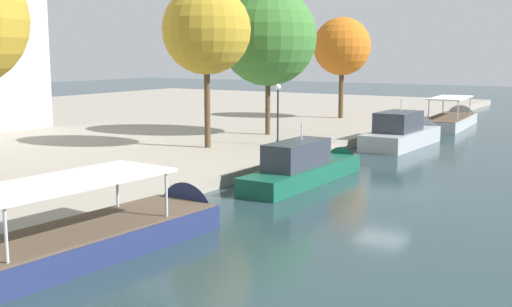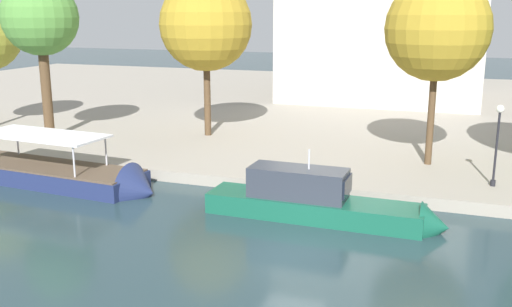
{
  "view_description": "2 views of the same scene",
  "coord_description": "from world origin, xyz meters",
  "px_view_note": "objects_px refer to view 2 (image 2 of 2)",
  "views": [
    {
      "loc": [
        -30.27,
        -11.15,
        6.86
      ],
      "look_at": [
        -2.39,
        6.01,
        1.74
      ],
      "focal_mm": 45.17,
      "sensor_mm": 36.0,
      "label": 1
    },
    {
      "loc": [
        5.85,
        -20.36,
        9.27
      ],
      "look_at": [
        -3.63,
        6.04,
        2.41
      ],
      "focal_mm": 40.79,
      "sensor_mm": 36.0,
      "label": 2
    }
  ],
  "objects_px": {
    "tour_boat_1": "(61,178)",
    "tree_0": "(203,25)",
    "tree_1": "(40,17)",
    "motor_yacht_2": "(323,206)",
    "tree_2": "(438,28)",
    "lamp_post": "(497,137)"
  },
  "relations": [
    {
      "from": "tree_0",
      "to": "tree_1",
      "type": "height_order",
      "value": "tree_0"
    },
    {
      "from": "motor_yacht_2",
      "to": "tree_2",
      "type": "height_order",
      "value": "tree_2"
    },
    {
      "from": "lamp_post",
      "to": "tree_1",
      "type": "bearing_deg",
      "value": 176.22
    },
    {
      "from": "tree_1",
      "to": "tree_2",
      "type": "xyz_separation_m",
      "value": [
        25.48,
        1.67,
        -0.56
      ]
    },
    {
      "from": "lamp_post",
      "to": "motor_yacht_2",
      "type": "bearing_deg",
      "value": -140.58
    },
    {
      "from": "lamp_post",
      "to": "tree_2",
      "type": "bearing_deg",
      "value": 133.59
    },
    {
      "from": "tree_2",
      "to": "tree_1",
      "type": "bearing_deg",
      "value": -176.25
    },
    {
      "from": "motor_yacht_2",
      "to": "lamp_post",
      "type": "xyz_separation_m",
      "value": [
        7.39,
        6.07,
        2.5
      ]
    },
    {
      "from": "tour_boat_1",
      "to": "lamp_post",
      "type": "height_order",
      "value": "lamp_post"
    },
    {
      "from": "lamp_post",
      "to": "tree_0",
      "type": "height_order",
      "value": "tree_0"
    },
    {
      "from": "tree_1",
      "to": "motor_yacht_2",
      "type": "bearing_deg",
      "value": -20.36
    },
    {
      "from": "tree_0",
      "to": "tree_1",
      "type": "xyz_separation_m",
      "value": [
        -9.76,
        -4.72,
        0.57
      ]
    },
    {
      "from": "tour_boat_1",
      "to": "tree_2",
      "type": "height_order",
      "value": "tree_2"
    },
    {
      "from": "motor_yacht_2",
      "to": "lamp_post",
      "type": "height_order",
      "value": "lamp_post"
    },
    {
      "from": "tree_0",
      "to": "tree_1",
      "type": "bearing_deg",
      "value": -154.21
    },
    {
      "from": "tour_boat_1",
      "to": "motor_yacht_2",
      "type": "bearing_deg",
      "value": 1.8
    },
    {
      "from": "tour_boat_1",
      "to": "tree_0",
      "type": "relative_size",
      "value": 1.2
    },
    {
      "from": "motor_yacht_2",
      "to": "lamp_post",
      "type": "distance_m",
      "value": 9.88
    },
    {
      "from": "tour_boat_1",
      "to": "tree_0",
      "type": "height_order",
      "value": "tree_0"
    },
    {
      "from": "tour_boat_1",
      "to": "tree_0",
      "type": "bearing_deg",
      "value": 79.48
    },
    {
      "from": "tour_boat_1",
      "to": "tree_1",
      "type": "height_order",
      "value": "tree_1"
    },
    {
      "from": "lamp_post",
      "to": "tree_0",
      "type": "xyz_separation_m",
      "value": [
        -19.13,
        6.63,
        5.2
      ]
    }
  ]
}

